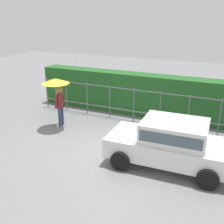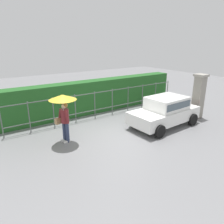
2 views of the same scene
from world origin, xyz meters
The scene contains 6 objects.
ground_plane centered at (0.00, 0.00, 0.00)m, with size 40.00×40.00×0.00m, color slate.
car centered at (2.45, -0.53, 0.80)m, with size 3.80×1.99×1.48m.
pedestrian centered at (-2.43, 0.52, 1.60)m, with size 1.10×1.10×2.09m.
gate_pillar centered at (4.89, -0.69, 1.24)m, with size 0.60×0.60×2.42m.
fence_section centered at (0.73, 2.46, 0.82)m, with size 10.57×0.05×1.50m.
hedge_row centered at (0.73, 3.50, 0.95)m, with size 11.52×0.90×1.90m, color #235B23.
Camera 2 is at (-5.49, -7.38, 4.09)m, focal length 34.33 mm.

